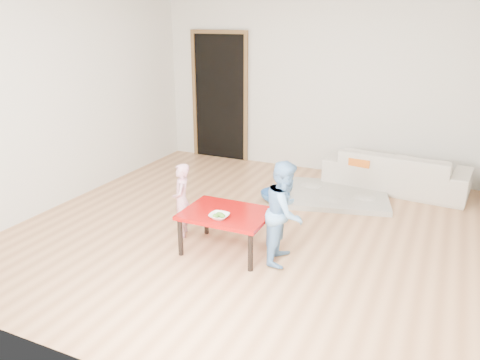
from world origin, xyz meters
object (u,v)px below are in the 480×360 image
Objects in this scene: red_table at (227,231)px; child_blue at (285,212)px; basin at (275,196)px; sofa at (396,170)px; child_pink at (182,200)px; bowl at (219,216)px.

child_blue reaches higher than red_table.
red_table is at bearing -88.44° from basin.
sofa is at bearing 38.92° from basin.
red_table is at bearing 90.76° from child_blue.
red_table is 0.65m from child_pink.
red_table reaches higher than basin.
bowl is 0.64m from child_blue.
red_table is 2.23× the size of basin.
sofa is 2.19× the size of red_table.
bowl is at bearing 37.00° from child_pink.
sofa reaches higher than basin.
basin is at bearing 44.43° from sofa.
red_table is 0.30m from bowl.
bowl is at bearing 106.52° from child_blue.
child_blue is (1.21, -0.06, 0.10)m from child_pink.
sofa is 2.68m from child_blue.
basin is at bearing 91.67° from bowl.
sofa is at bearing -21.63° from child_blue.
child_blue reaches higher than child_pink.
child_blue is at bearing 22.31° from bowl.
red_table is (-1.33, -2.64, -0.06)m from sofa.
red_table is at bearing 92.66° from bowl.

